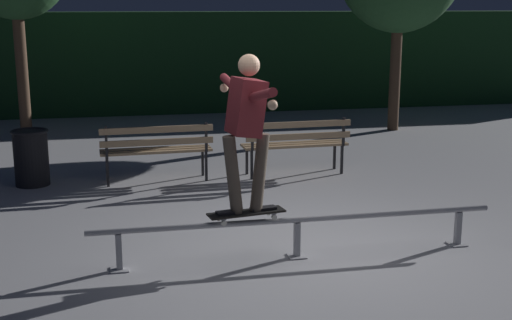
% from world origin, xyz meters
% --- Properties ---
extents(ground_plane, '(90.00, 90.00, 0.00)m').
position_xyz_m(ground_plane, '(0.00, 0.00, 0.00)').
color(ground_plane, '#99999E').
extents(hedge_backdrop, '(24.00, 1.20, 2.35)m').
position_xyz_m(hedge_backdrop, '(0.00, 9.95, 1.18)').
color(hedge_backdrop, '#193D1E').
rests_on(hedge_backdrop, ground).
extents(grind_rail, '(4.20, 0.18, 0.43)m').
position_xyz_m(grind_rail, '(-0.00, -0.15, 0.33)').
color(grind_rail, '#9E9EA3').
rests_on(grind_rail, ground).
extents(skateboard, '(0.80, 0.33, 0.09)m').
position_xyz_m(skateboard, '(-0.52, -0.15, 0.50)').
color(skateboard, black).
rests_on(skateboard, grind_rail).
extents(skateboarder, '(0.63, 1.39, 1.56)m').
position_xyz_m(skateboarder, '(-0.52, -0.15, 1.43)').
color(skateboarder, black).
rests_on(skateboarder, skateboard).
extents(park_bench_leftmost, '(1.61, 0.47, 0.88)m').
position_xyz_m(park_bench_leftmost, '(-1.20, 3.16, 0.54)').
color(park_bench_leftmost, black).
rests_on(park_bench_leftmost, ground).
extents(park_bench_left_center, '(1.61, 0.47, 0.88)m').
position_xyz_m(park_bench_left_center, '(0.87, 3.16, 0.54)').
color(park_bench_left_center, black).
rests_on(park_bench_left_center, ground).
extents(trash_can, '(0.52, 0.52, 0.80)m').
position_xyz_m(trash_can, '(-2.96, 3.37, 0.41)').
color(trash_can, black).
rests_on(trash_can, ground).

